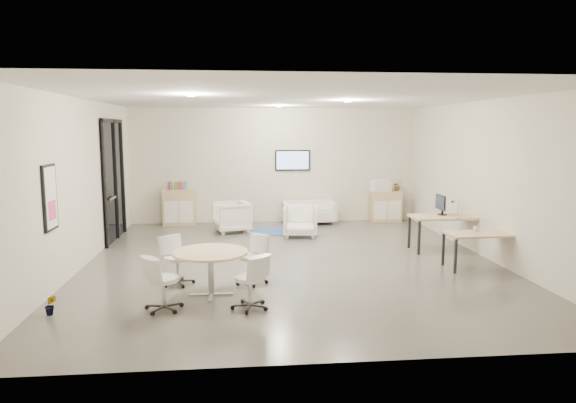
# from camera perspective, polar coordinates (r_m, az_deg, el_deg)

# --- Properties ---
(room_shell) EXTENTS (9.60, 10.60, 4.80)m
(room_shell) POSITION_cam_1_polar(r_m,az_deg,el_deg) (9.99, 0.37, 2.22)
(room_shell) COLOR #504E49
(room_shell) RESTS_ON ground
(glass_door) EXTENTS (0.09, 1.90, 2.85)m
(glass_door) POSITION_cam_1_polar(r_m,az_deg,el_deg) (12.78, -18.80, 2.62)
(glass_door) COLOR black
(glass_door) RESTS_ON room_shell
(artwork) EXTENTS (0.05, 0.54, 1.04)m
(artwork) POSITION_cam_1_polar(r_m,az_deg,el_deg) (8.86, -24.93, 0.37)
(artwork) COLOR black
(artwork) RESTS_ON room_shell
(wall_tv) EXTENTS (0.98, 0.06, 0.58)m
(wall_tv) POSITION_cam_1_polar(r_m,az_deg,el_deg) (14.46, 0.50, 4.60)
(wall_tv) COLOR black
(wall_tv) RESTS_ON room_shell
(ceiling_spots) EXTENTS (3.14, 4.14, 0.03)m
(ceiling_spots) POSITION_cam_1_polar(r_m,az_deg,el_deg) (10.77, -1.17, 11.05)
(ceiling_spots) COLOR #FFEAC6
(ceiling_spots) RESTS_ON room_shell
(sideboard_left) EXTENTS (0.87, 0.45, 0.98)m
(sideboard_left) POSITION_cam_1_polar(r_m,az_deg,el_deg) (14.38, -11.97, -0.65)
(sideboard_left) COLOR tan
(sideboard_left) RESTS_ON room_shell
(sideboard_right) EXTENTS (0.88, 0.42, 0.88)m
(sideboard_right) POSITION_cam_1_polar(r_m,az_deg,el_deg) (14.91, 10.76, -0.51)
(sideboard_right) COLOR tan
(sideboard_right) RESTS_ON room_shell
(books) EXTENTS (0.50, 0.14, 0.22)m
(books) POSITION_cam_1_polar(r_m,az_deg,el_deg) (14.32, -12.21, 1.73)
(books) COLOR red
(books) RESTS_ON sideboard_left
(printer) EXTENTS (0.55, 0.48, 0.36)m
(printer) POSITION_cam_1_polar(r_m,az_deg,el_deg) (14.80, 10.27, 1.80)
(printer) COLOR white
(printer) RESTS_ON sideboard_right
(loveseat) EXTENTS (1.48, 0.79, 0.54)m
(loveseat) POSITION_cam_1_polar(r_m,az_deg,el_deg) (14.34, 2.32, -1.28)
(loveseat) COLOR white
(loveseat) RESTS_ON room_shell
(blue_rug) EXTENTS (1.65, 1.19, 0.01)m
(blue_rug) POSITION_cam_1_polar(r_m,az_deg,el_deg) (13.28, -0.58, -3.29)
(blue_rug) COLOR #33599C
(blue_rug) RESTS_ON room_shell
(armchair_left) EXTENTS (0.97, 1.01, 0.86)m
(armchair_left) POSITION_cam_1_polar(r_m,az_deg,el_deg) (13.21, -6.28, -1.53)
(armchair_left) COLOR white
(armchair_left) RESTS_ON room_shell
(armchair_right) EXTENTS (0.90, 0.85, 0.83)m
(armchair_right) POSITION_cam_1_polar(r_m,az_deg,el_deg) (12.59, 1.38, -2.02)
(armchair_right) COLOR white
(armchair_right) RESTS_ON room_shell
(desk_rear) EXTENTS (1.46, 0.73, 0.76)m
(desk_rear) POSITION_cam_1_polar(r_m,az_deg,el_deg) (11.57, 17.03, -1.93)
(desk_rear) COLOR tan
(desk_rear) RESTS_ON room_shell
(desk_front) EXTENTS (1.33, 0.70, 0.68)m
(desk_front) POSITION_cam_1_polar(r_m,az_deg,el_deg) (10.31, 20.67, -3.66)
(desk_front) COLOR tan
(desk_front) RESTS_ON room_shell
(monitor) EXTENTS (0.20, 0.50, 0.44)m
(monitor) POSITION_cam_1_polar(r_m,az_deg,el_deg) (11.64, 16.63, -0.29)
(monitor) COLOR black
(monitor) RESTS_ON desk_rear
(round_table) EXTENTS (1.18, 1.18, 0.72)m
(round_table) POSITION_cam_1_polar(r_m,az_deg,el_deg) (8.18, -8.59, -6.06)
(round_table) COLOR tan
(round_table) RESTS_ON room_shell
(meeting_chairs) EXTENTS (2.13, 2.13, 0.82)m
(meeting_chairs) POSITION_cam_1_polar(r_m,az_deg,el_deg) (8.23, -8.56, -7.56)
(meeting_chairs) COLOR white
(meeting_chairs) RESTS_ON room_shell
(plant_cabinet) EXTENTS (0.27, 0.29, 0.21)m
(plant_cabinet) POSITION_cam_1_polar(r_m,az_deg,el_deg) (14.92, 12.06, 1.57)
(plant_cabinet) COLOR #3F7F3F
(plant_cabinet) RESTS_ON sideboard_right
(plant_floor) EXTENTS (0.21, 0.31, 0.13)m
(plant_floor) POSITION_cam_1_polar(r_m,az_deg,el_deg) (8.15, -24.85, -10.93)
(plant_floor) COLOR #3F7F3F
(plant_floor) RESTS_ON room_shell
(cup) EXTENTS (0.12, 0.10, 0.12)m
(cup) POSITION_cam_1_polar(r_m,az_deg,el_deg) (10.44, 20.22, -2.77)
(cup) COLOR white
(cup) RESTS_ON desk_front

